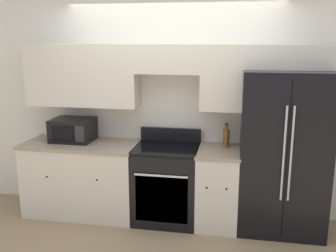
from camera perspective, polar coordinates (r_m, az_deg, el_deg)
The scene contains 8 objects.
ground_plane at distance 4.34m, azimuth -0.77°, elevation -15.76°, with size 12.00×12.00×0.00m, color #937A5B.
wall_back at distance 4.43m, azimuth 0.66°, elevation 4.70°, with size 8.00×0.39×2.60m.
lower_cabinets_left at distance 4.72m, azimuth -12.84°, elevation -7.71°, with size 1.37×0.64×0.89m.
lower_cabinets_right at distance 4.36m, azimuth 7.59°, elevation -9.21°, with size 0.48×0.64×0.89m.
oven_range at distance 4.42m, azimuth -0.23°, elevation -8.71°, with size 0.73×0.65×1.05m.
refrigerator at distance 4.31m, azimuth 17.03°, elevation -3.71°, with size 0.92×0.79×1.78m.
microwave at distance 4.67m, azimuth -14.27°, elevation -0.56°, with size 0.49×0.39×0.27m.
bottle at distance 4.33m, azimuth 8.86°, elevation -1.73°, with size 0.07×0.07×0.27m.
Camera 1 is at (0.74, -3.73, 2.08)m, focal length 40.00 mm.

